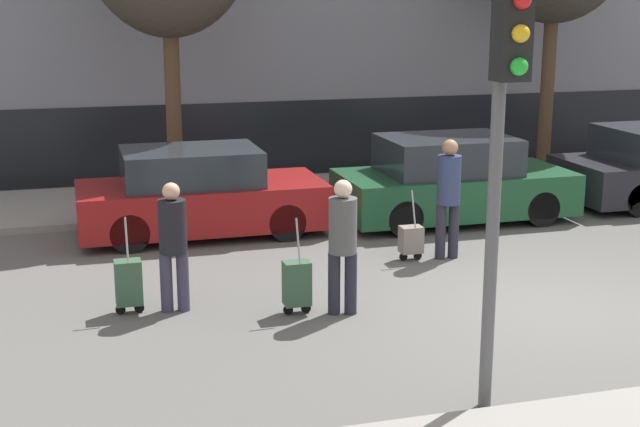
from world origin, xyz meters
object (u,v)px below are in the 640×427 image
Objects in this scene: traffic_light at (504,117)px; parked_car_0 at (199,194)px; trolley_right at (411,240)px; parked_bicycle at (445,161)px; pedestrian_left at (173,240)px; pedestrian_center at (343,239)px; trolley_left at (129,283)px; parked_car_1 at (452,182)px; trolley_center at (297,283)px; pedestrian_right at (448,191)px.

parked_car_0 is at bearing 102.98° from traffic_light.
trolley_right is (2.74, -2.34, -0.34)m from parked_car_0.
parked_bicycle reaches higher than trolley_right.
traffic_light reaches higher than pedestrian_left.
traffic_light is (0.53, -2.88, 1.81)m from pedestrian_center.
parked_car_1 is at bearing 29.72° from trolley_left.
trolley_center is at bearing -141.23° from trolley_right.
trolley_right is (2.17, 1.74, -0.08)m from trolley_center.
traffic_light is (1.06, -3.03, 2.36)m from trolley_center.
trolley_right is 0.27× the size of traffic_light.
trolley_right is at bearing -118.73° from parked_bicycle.
trolley_center is at bearing 109.37° from traffic_light.
trolley_left is 5.25m from traffic_light.
trolley_right is (1.64, 1.89, -0.63)m from pedestrian_center.
parked_car_1 is at bearing -111.57° from parked_bicycle.
parked_car_0 is at bearing 83.08° from pedestrian_left.
pedestrian_right reaches higher than pedestrian_left.
parked_car_1 reaches higher than parked_car_0.
trolley_center is 0.68× the size of pedestrian_right.
pedestrian_right is (4.12, 1.19, 0.10)m from pedestrian_left.
parked_car_0 is 3.78m from trolley_left.
pedestrian_right is 5.30m from traffic_light.
pedestrian_left reaches higher than trolley_center.
parked_bicycle is at bearing 68.43° from parked_car_1.
trolley_right is 5.60m from parked_bicycle.
parked_car_0 reaches higher than trolley_left.
trolley_center is (-3.74, -3.82, -0.29)m from parked_car_1.
parked_car_1 is 2.38m from pedestrian_right.
parked_car_0 is at bearing 139.56° from trolley_right.
pedestrian_center is at bearing 100.49° from traffic_light.
trolley_left is (-1.38, -3.51, -0.26)m from parked_car_0.
pedestrian_center reaches higher than pedestrian_left.
pedestrian_left reaches higher than parked_car_0.
pedestrian_center is at bearing -16.09° from trolley_left.
trolley_right is (3.57, 1.23, -0.59)m from pedestrian_left.
pedestrian_center is (2.48, -0.72, 0.55)m from trolley_left.
pedestrian_center is 0.43× the size of traffic_light.
pedestrian_center is 1.58× the size of trolley_right.
pedestrian_center is at bearing -15.27° from trolley_center.
pedestrian_left is 0.91× the size of pedestrian_right.
traffic_light is at bearing -50.03° from trolley_left.
parked_bicycle is (4.86, 6.65, 0.10)m from trolley_center.
parked_car_1 is 2.38× the size of pedestrian_center.
parked_bicycle is (1.12, 2.83, -0.18)m from parked_car_1.
pedestrian_right reaches higher than trolley_center.
trolley_center is (1.95, -0.57, -0.00)m from trolley_left.
pedestrian_left reaches higher than trolley_left.
pedestrian_right is 5.41m from parked_bicycle.
pedestrian_left is at bearing -159.70° from pedestrian_right.
parked_car_1 is at bearing 38.97° from pedestrian_left.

